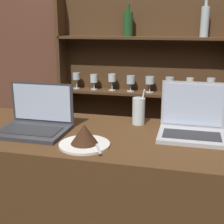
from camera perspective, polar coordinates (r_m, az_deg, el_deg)
name	(u,v)px	position (r m, az deg, el deg)	size (l,w,h in m)	color
back_wall	(150,43)	(2.60, 6.99, 12.36)	(7.00, 0.06, 2.70)	brown
back_shelf	(141,98)	(2.59, 5.33, 2.60)	(1.36, 0.18, 1.75)	#472D19
laptop_near	(35,122)	(1.53, -13.87, -1.71)	(0.33, 0.25, 0.22)	#333338
laptop_far	(192,124)	(1.46, 14.43, -2.17)	(0.29, 0.22, 0.24)	#ADADB2
cake_plate	(84,137)	(1.31, -5.07, -4.59)	(0.22, 0.22, 0.09)	silver
water_glass	(139,111)	(1.58, 4.89, 0.18)	(0.06, 0.06, 0.18)	silver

